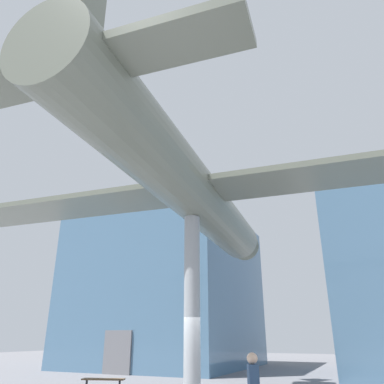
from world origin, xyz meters
name	(u,v)px	position (x,y,z in m)	size (l,w,h in m)	color
glass_pavilion_left	(169,292)	(-8.57, 14.56, 5.00)	(11.09, 11.91, 10.59)	slate
support_pylon_central	(192,308)	(0.00, 0.00, 2.77)	(0.48, 0.48, 5.54)	#999EA3
suspended_airplane	(194,194)	(-0.02, 0.22, 6.42)	(19.98, 16.01, 3.16)	slate
plaza_bench	(103,380)	(-4.80, 2.44, 0.44)	(1.64, 0.88, 0.50)	brown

